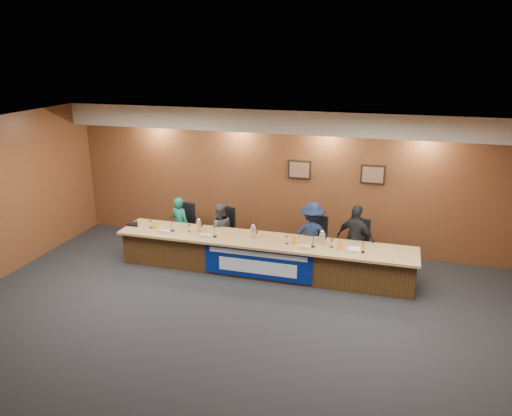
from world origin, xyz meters
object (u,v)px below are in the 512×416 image
Objects in this scene: panelist_d at (356,239)px; carafe_left at (199,226)px; office_chair_a at (183,230)px; dais_body at (263,257)px; panelist_a at (180,225)px; office_chair_c at (312,244)px; panelist_b at (220,230)px; speakerphone at (134,224)px; banner at (257,263)px; carafe_mid at (253,232)px; carafe_right at (322,239)px; panelist_c at (312,235)px; office_chair_b at (221,234)px; office_chair_d at (356,248)px.

carafe_left is at bearing 31.27° from panelist_d.
office_chair_a is at bearing 20.56° from panelist_d.
dais_body is 2.20m from office_chair_a.
office_chair_c is (3.00, 0.10, -0.16)m from panelist_a.
speakerphone is at bearing -4.02° from panelist_b.
carafe_mid is at bearing 116.73° from banner.
speakerphone is at bearing -179.06° from carafe_right.
panelist_b is 2.55× the size of office_chair_a.
office_chair_a is at bearing 160.56° from carafe_mid.
panelist_d is at bearing -162.77° from panelist_a.
panelist_c is 6.28× the size of carafe_left.
banner is 9.34× the size of carafe_right.
panelist_b is 5.41× the size of carafe_left.
panelist_b reaches higher than banner.
panelist_d reaches higher than banner.
panelist_a reaches higher than office_chair_b.
banner reaches higher than office_chair_c.
banner is 9.72× the size of carafe_left.
office_chair_c is (2.05, 0.00, 0.00)m from office_chair_b.
panelist_d reaches higher than panelist_c.
office_chair_a is 1.00× the size of office_chair_b.
carafe_right is (1.20, 0.03, 0.52)m from dais_body.
office_chair_c is at bearing 15.72° from panelist_d.
panelist_a is at bearing 170.79° from carafe_right.
office_chair_d is (1.81, 0.66, 0.13)m from dais_body.
carafe_left reaches higher than office_chair_d.
dais_body is 12.50× the size of office_chair_d.
office_chair_b is (0.94, 0.10, -0.16)m from panelist_a.
speakerphone is at bearing -138.19° from office_chair_b.
dais_body is 12.50× the size of office_chair_c.
office_chair_c is 1.50× the size of speakerphone.
carafe_right reaches higher than carafe_mid.
dais_body is at bearing 29.00° from panelist_c.
panelist_a reaches higher than speakerphone.
carafe_right reaches higher than dais_body.
panelist_d reaches higher than office_chair_d.
panelist_a reaches higher than carafe_left.
panelist_c is at bearing 12.73° from carafe_left.
panelist_b is at bearing 154.01° from dais_body.
dais_body is 4.90× the size of panelist_b.
office_chair_b is 1.00× the size of office_chair_c.
carafe_left reaches higher than office_chair_c.
office_chair_c is at bearing -92.83° from panelist_c.
speakerphone reaches higher than office_chair_a.
panelist_a is at bearing -165.60° from office_chair_d.
carafe_left is (-0.26, -0.52, 0.25)m from panelist_b.
banner is 1.58m from office_chair_b.
dais_body is at bearing -120.26° from office_chair_c.
panelist_a reaches higher than carafe_right.
dais_body is 1.93m from office_chair_d.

